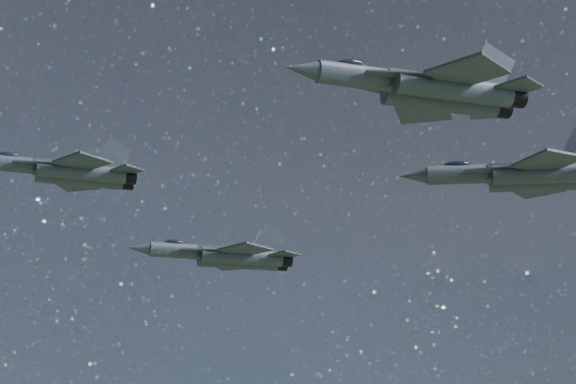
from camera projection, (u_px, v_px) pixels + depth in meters
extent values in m
cylinder|color=#394047|center=(21.00, 165.00, 83.07)|extent=(6.81, 2.15, 1.41)
ellipsoid|color=#191F2E|center=(9.00, 156.00, 82.97)|extent=(2.25, 1.19, 0.70)
cube|color=#394047|center=(77.00, 170.00, 84.39)|extent=(7.53, 2.18, 1.18)
cylinder|color=#394047|center=(81.00, 172.00, 83.55)|extent=(7.71, 2.25, 1.41)
cylinder|color=#394047|center=(79.00, 178.00, 85.19)|extent=(7.71, 2.25, 1.41)
cylinder|color=black|center=(129.00, 177.00, 84.72)|extent=(1.31, 1.43, 1.30)
cylinder|color=black|center=(126.00, 183.00, 86.37)|extent=(1.31, 1.43, 1.30)
cube|color=#394047|center=(41.00, 163.00, 82.39)|extent=(4.77, 1.37, 0.11)
cube|color=#394047|center=(40.00, 172.00, 84.61)|extent=(4.79, 2.36, 0.11)
cube|color=#394047|center=(82.00, 162.00, 81.57)|extent=(5.11, 5.19, 0.18)
cube|color=#394047|center=(75.00, 183.00, 87.17)|extent=(4.78, 4.99, 0.18)
cube|color=#394047|center=(127.00, 170.00, 83.61)|extent=(3.02, 3.06, 0.14)
cube|color=#394047|center=(121.00, 184.00, 87.40)|extent=(2.81, 2.91, 0.14)
cube|color=#394047|center=(113.00, 156.00, 84.60)|extent=(3.16, 0.49, 3.22)
cube|color=#394047|center=(110.00, 164.00, 86.66)|extent=(3.11, 0.75, 3.22)
cylinder|color=#394047|center=(186.00, 251.00, 100.99)|extent=(7.70, 2.13, 1.60)
cone|color=#394047|center=(139.00, 248.00, 99.79)|extent=(2.56, 1.61, 1.44)
ellipsoid|color=#191F2E|center=(175.00, 243.00, 100.92)|extent=(2.52, 1.25, 0.79)
cube|color=#394047|center=(236.00, 255.00, 102.28)|extent=(8.52, 2.13, 1.34)
cylinder|color=#394047|center=(242.00, 257.00, 101.29)|extent=(8.73, 2.20, 1.60)
cylinder|color=#394047|center=(238.00, 261.00, 103.19)|extent=(8.73, 2.20, 1.60)
cylinder|color=black|center=(285.00, 260.00, 102.45)|extent=(1.44, 1.57, 1.48)
cylinder|color=black|center=(281.00, 264.00, 104.35)|extent=(1.44, 1.57, 1.48)
cube|color=#394047|center=(206.00, 250.00, 100.13)|extent=(5.45, 1.78, 0.12)
cube|color=#394047|center=(201.00, 256.00, 102.69)|extent=(5.46, 2.48, 0.12)
cube|color=#394047|center=(245.00, 249.00, 99.03)|extent=(5.76, 5.87, 0.21)
cube|color=#394047|center=(231.00, 264.00, 105.48)|extent=(5.53, 5.74, 0.21)
cube|color=#394047|center=(285.00, 255.00, 101.18)|extent=(3.40, 3.45, 0.15)
cube|color=#394047|center=(274.00, 265.00, 105.54)|extent=(3.25, 3.35, 0.15)
cube|color=#394047|center=(270.00, 240.00, 102.37)|extent=(3.58, 0.52, 3.66)
cube|color=#394047|center=(264.00, 246.00, 104.74)|extent=(3.56, 0.70, 3.66)
cylinder|color=#394047|center=(370.00, 78.00, 67.43)|extent=(7.93, 2.49, 1.64)
cone|color=#394047|center=(302.00, 69.00, 66.01)|extent=(2.67, 1.74, 1.48)
ellipsoid|color=#191F2E|center=(353.00, 66.00, 67.31)|extent=(2.61, 1.37, 0.81)
cube|color=#394047|center=(441.00, 88.00, 68.95)|extent=(8.76, 2.51, 1.37)
cylinder|color=#394047|center=(454.00, 89.00, 67.96)|extent=(8.98, 2.60, 1.64)
cylinder|color=#394047|center=(441.00, 100.00, 69.88)|extent=(8.98, 2.60, 1.64)
cylinder|color=black|center=(515.00, 97.00, 69.32)|extent=(1.53, 1.66, 1.52)
cylinder|color=black|center=(500.00, 108.00, 71.25)|extent=(1.53, 1.66, 1.52)
cube|color=#394047|center=(403.00, 75.00, 66.62)|extent=(5.56, 1.61, 0.13)
cube|color=#394047|center=(388.00, 91.00, 69.22)|extent=(5.58, 2.73, 0.13)
cube|color=#394047|center=(467.00, 72.00, 65.66)|extent=(5.95, 6.04, 0.21)
cube|color=#394047|center=(423.00, 110.00, 72.19)|extent=(5.57, 5.82, 0.21)
cube|color=#394047|center=(519.00, 86.00, 68.02)|extent=(3.51, 3.56, 0.16)
cube|color=#394047|center=(486.00, 111.00, 72.44)|extent=(3.28, 3.39, 0.16)
cube|color=#394047|center=(492.00, 67.00, 69.18)|extent=(3.67, 0.57, 3.75)
cube|color=#394047|center=(475.00, 82.00, 71.58)|extent=(3.63, 0.86, 3.75)
cylinder|color=#394047|center=(473.00, 174.00, 80.48)|extent=(7.79, 3.75, 1.61)
cone|color=#394047|center=(414.00, 176.00, 80.96)|extent=(2.79, 2.10, 1.45)
ellipsoid|color=#191F2E|center=(458.00, 166.00, 80.83)|extent=(2.67, 1.75, 0.80)
cube|color=#394047|center=(539.00, 173.00, 79.94)|extent=(8.56, 3.92, 1.34)
cylinder|color=#394047|center=(546.00, 174.00, 78.78)|extent=(8.78, 4.04, 1.61)
cylinder|color=#394047|center=(542.00, 182.00, 80.74)|extent=(8.78, 4.04, 1.61)
cube|color=#394047|center=(498.00, 169.00, 78.94)|extent=(5.28, 3.51, 0.12)
cube|color=#394047|center=(494.00, 180.00, 81.58)|extent=(5.46, 1.67, 0.12)
cube|color=#394047|center=(548.00, 161.00, 76.51)|extent=(4.96, 5.32, 0.21)
cube|color=#394047|center=(535.00, 188.00, 83.17)|extent=(5.93, 5.88, 0.21)
cube|color=#394047|center=(576.00, 159.00, 81.28)|extent=(3.55, 0.91, 3.68)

